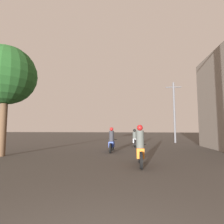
{
  "coord_description": "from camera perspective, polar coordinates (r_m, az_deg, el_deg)",
  "views": [
    {
      "loc": [
        0.31,
        -1.32,
        1.52
      ],
      "look_at": [
        -1.71,
        16.57,
        3.17
      ],
      "focal_mm": 28.0,
      "sensor_mm": 36.0,
      "label": 1
    }
  ],
  "objects": [
    {
      "name": "street_tree",
      "position": [
        11.71,
        -31.34,
        10.11
      ],
      "size": [
        3.31,
        3.31,
        6.16
      ],
      "color": "brown",
      "rests_on": "ground_plane"
    },
    {
      "name": "motorcycle_blue",
      "position": [
        11.5,
        -0.11,
        -9.73
      ],
      "size": [
        0.6,
        2.07,
        1.57
      ],
      "rotation": [
        0.0,
        0.0,
        0.15
      ],
      "color": "black",
      "rests_on": "ground_plane"
    },
    {
      "name": "motorcycle_orange",
      "position": [
        7.4,
        9.18,
        -11.81
      ],
      "size": [
        0.6,
        1.92,
        1.65
      ],
      "rotation": [
        0.0,
        0.0,
        -0.13
      ],
      "color": "black",
      "rests_on": "ground_plane"
    },
    {
      "name": "utility_pole_far",
      "position": [
        19.4,
        19.67,
        0.41
      ],
      "size": [
        1.6,
        0.2,
        6.33
      ],
      "color": "slate",
      "rests_on": "ground_plane"
    },
    {
      "name": "motorcycle_silver",
      "position": [
        14.8,
        7.38,
        -8.82
      ],
      "size": [
        0.6,
        2.13,
        1.44
      ],
      "rotation": [
        0.0,
        0.0,
        -0.08
      ],
      "color": "black",
      "rests_on": "ground_plane"
    }
  ]
}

